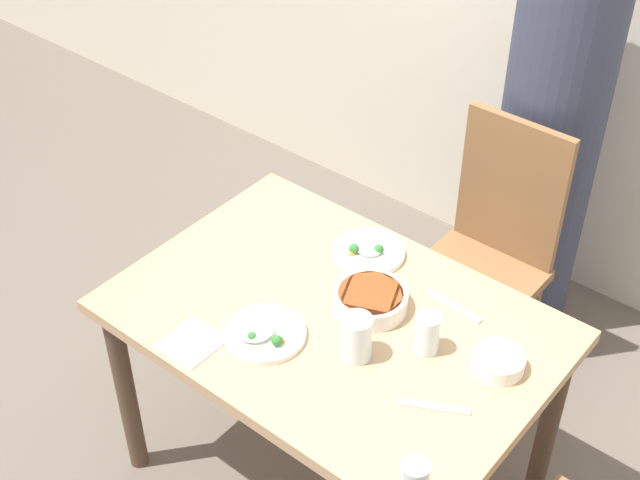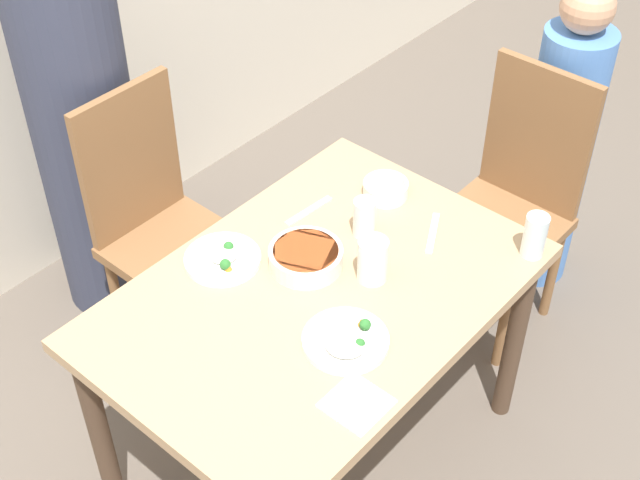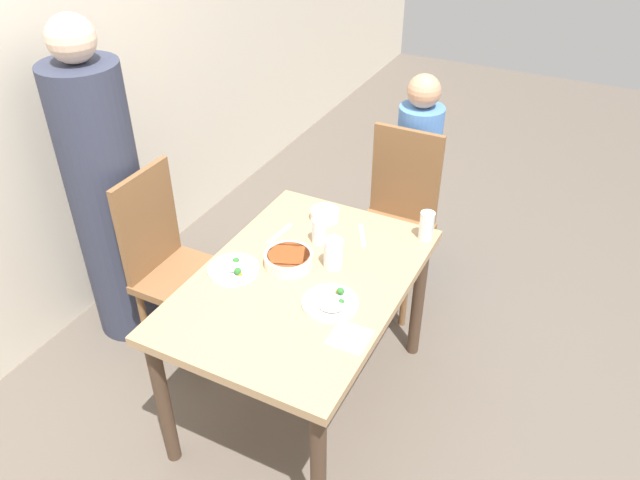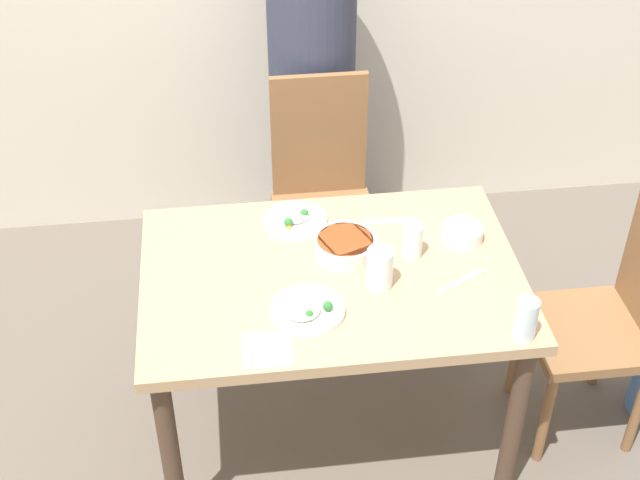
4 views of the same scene
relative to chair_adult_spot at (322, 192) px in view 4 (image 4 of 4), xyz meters
The scene contains 15 objects.
ground_plane 0.92m from the chair_adult_spot, 95.12° to the right, with size 10.00×10.00×0.00m, color #60564C.
dining_table 0.77m from the chair_adult_spot, 95.12° to the right, with size 1.20×0.83×0.74m.
chair_adult_spot is the anchor object (origin of this frame).
chair_child_spot 1.21m from the chair_adult_spot, 43.24° to the right, with size 0.40×0.40×0.98m.
person_adult 0.42m from the chair_adult_spot, 90.00° to the left, with size 0.35×0.35×1.66m.
bowl_curry 0.71m from the chair_adult_spot, 90.99° to the right, with size 0.21×0.21×0.06m.
plate_rice_adult 0.99m from the chair_adult_spot, 100.02° to the right, with size 0.22×0.22×0.05m.
plate_rice_child 0.56m from the chair_adult_spot, 107.63° to the right, with size 0.22×0.22×0.05m.
bowl_rice_small 0.79m from the chair_adult_spot, 59.27° to the right, with size 0.14×0.14×0.05m.
glass_water_tall 1.24m from the chair_adult_spot, 68.42° to the right, with size 0.07×0.07×0.13m.
glass_water_short 0.78m from the chair_adult_spot, 74.10° to the right, with size 0.07×0.07×0.12m.
glass_water_center 0.89m from the chair_adult_spot, 85.27° to the right, with size 0.08×0.08×0.13m.
napkin_folded 1.15m from the chair_adult_spot, 105.34° to the right, with size 0.14×0.14×0.01m.
fork_steel 0.95m from the chair_adult_spot, 69.01° to the right, with size 0.17×0.10×0.01m.
spoon_steel 0.59m from the chair_adult_spot, 71.78° to the right, with size 0.18×0.03×0.01m.
Camera 4 is at (-0.31, -2.16, 2.53)m, focal length 50.00 mm.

